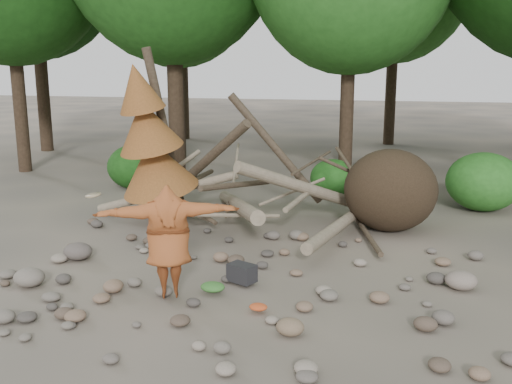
# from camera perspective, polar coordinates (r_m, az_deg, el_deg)

# --- Properties ---
(ground) EXTENTS (120.00, 120.00, 0.00)m
(ground) POSITION_cam_1_polar(r_m,az_deg,el_deg) (10.48, -2.34, -9.20)
(ground) COLOR #514C44
(ground) RESTS_ON ground
(deadfall_pile) EXTENTS (8.55, 5.24, 3.30)m
(deadfall_pile) POSITION_cam_1_polar(r_m,az_deg,el_deg) (13.88, 10.87, 0.08)
(deadfall_pile) COLOR #332619
(deadfall_pile) RESTS_ON ground
(dead_conifer) EXTENTS (2.06, 2.16, 4.35)m
(dead_conifer) POSITION_cam_1_polar(r_m,az_deg,el_deg) (14.14, -10.50, 5.09)
(dead_conifer) COLOR #4C3F30
(dead_conifer) RESTS_ON ground
(bush_left) EXTENTS (1.80, 1.80, 1.44)m
(bush_left) POSITION_cam_1_polar(r_m,az_deg,el_deg) (18.79, -11.95, 2.50)
(bush_left) COLOR #1B4E15
(bush_left) RESTS_ON ground
(bush_mid) EXTENTS (1.40, 1.40, 1.12)m
(bush_mid) POSITION_cam_1_polar(r_m,az_deg,el_deg) (17.55, 7.72, 1.44)
(bush_mid) COLOR #24641C
(bush_mid) RESTS_ON ground
(bush_right) EXTENTS (2.00, 2.00, 1.60)m
(bush_right) POSITION_cam_1_polar(r_m,az_deg,el_deg) (16.72, 21.80, 0.96)
(bush_right) COLOR #2E7624
(bush_right) RESTS_ON ground
(frisbee_thrower) EXTENTS (2.75, 1.54, 1.92)m
(frisbee_thrower) POSITION_cam_1_polar(r_m,az_deg,el_deg) (9.57, -8.77, -4.88)
(frisbee_thrower) COLOR #994B22
(frisbee_thrower) RESTS_ON ground
(backpack) EXTENTS (0.57, 0.49, 0.32)m
(backpack) POSITION_cam_1_polar(r_m,az_deg,el_deg) (10.42, -1.41, -8.39)
(backpack) COLOR black
(backpack) RESTS_ON ground
(cloth_green) EXTENTS (0.43, 0.35, 0.16)m
(cloth_green) POSITION_cam_1_polar(r_m,az_deg,el_deg) (10.05, -4.35, -9.71)
(cloth_green) COLOR #37712D
(cloth_green) RESTS_ON ground
(cloth_orange) EXTENTS (0.30, 0.24, 0.11)m
(cloth_orange) POSITION_cam_1_polar(r_m,az_deg,el_deg) (9.31, 0.23, -11.71)
(cloth_orange) COLOR #BA471F
(cloth_orange) RESTS_ON ground
(boulder_front_left) EXTENTS (0.56, 0.50, 0.34)m
(boulder_front_left) POSITION_cam_1_polar(r_m,az_deg,el_deg) (11.10, -21.74, -7.93)
(boulder_front_left) COLOR slate
(boulder_front_left) RESTS_ON ground
(boulder_front_right) EXTENTS (0.42, 0.38, 0.25)m
(boulder_front_right) POSITION_cam_1_polar(r_m,az_deg,el_deg) (8.60, 3.43, -13.32)
(boulder_front_right) COLOR #7C654D
(boulder_front_right) RESTS_ON ground
(boulder_mid_right) EXTENTS (0.56, 0.50, 0.33)m
(boulder_mid_right) POSITION_cam_1_polar(r_m,az_deg,el_deg) (10.82, 19.83, -8.31)
(boulder_mid_right) COLOR gray
(boulder_mid_right) RESTS_ON ground
(boulder_mid_left) EXTENTS (0.59, 0.53, 0.35)m
(boulder_mid_left) POSITION_cam_1_polar(r_m,az_deg,el_deg) (12.25, -17.39, -5.68)
(boulder_mid_left) COLOR #59504B
(boulder_mid_left) RESTS_ON ground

